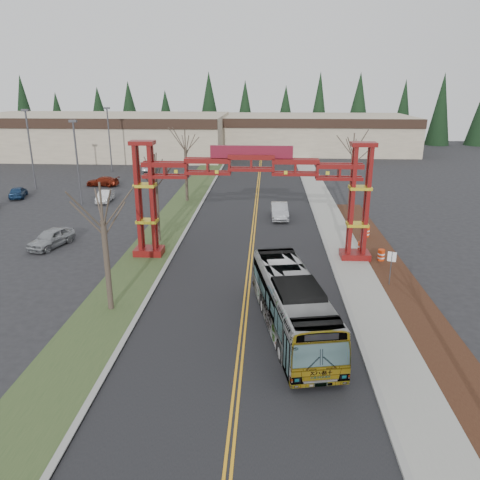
# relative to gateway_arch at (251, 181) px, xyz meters

# --- Properties ---
(ground) EXTENTS (200.00, 200.00, 0.00)m
(ground) POSITION_rel_gateway_arch_xyz_m (-0.00, -18.00, -5.98)
(ground) COLOR black
(ground) RESTS_ON ground
(road) EXTENTS (12.00, 110.00, 0.02)m
(road) POSITION_rel_gateway_arch_xyz_m (-0.00, 7.00, -5.97)
(road) COLOR black
(road) RESTS_ON ground
(lane_line_left) EXTENTS (0.12, 100.00, 0.01)m
(lane_line_left) POSITION_rel_gateway_arch_xyz_m (-0.12, 7.00, -5.96)
(lane_line_left) COLOR orange
(lane_line_left) RESTS_ON road
(lane_line_right) EXTENTS (0.12, 100.00, 0.01)m
(lane_line_right) POSITION_rel_gateway_arch_xyz_m (0.12, 7.00, -5.96)
(lane_line_right) COLOR orange
(lane_line_right) RESTS_ON road
(curb_right) EXTENTS (0.30, 110.00, 0.15)m
(curb_right) POSITION_rel_gateway_arch_xyz_m (6.15, 7.00, -5.91)
(curb_right) COLOR gray
(curb_right) RESTS_ON ground
(sidewalk_right) EXTENTS (2.60, 110.00, 0.14)m
(sidewalk_right) POSITION_rel_gateway_arch_xyz_m (7.60, 7.00, -5.91)
(sidewalk_right) COLOR gray
(sidewalk_right) RESTS_ON ground
(landscape_strip) EXTENTS (2.60, 50.00, 0.12)m
(landscape_strip) POSITION_rel_gateway_arch_xyz_m (10.20, -8.00, -5.92)
(landscape_strip) COLOR black
(landscape_strip) RESTS_ON ground
(grass_median) EXTENTS (4.00, 110.00, 0.08)m
(grass_median) POSITION_rel_gateway_arch_xyz_m (-8.00, 7.00, -5.94)
(grass_median) COLOR #344924
(grass_median) RESTS_ON ground
(curb_left) EXTENTS (0.30, 110.00, 0.15)m
(curb_left) POSITION_rel_gateway_arch_xyz_m (-6.15, 7.00, -5.91)
(curb_left) COLOR gray
(curb_left) RESTS_ON ground
(gateway_arch) EXTENTS (18.20, 1.60, 8.90)m
(gateway_arch) POSITION_rel_gateway_arch_xyz_m (0.00, 0.00, 0.00)
(gateway_arch) COLOR #620D0C
(gateway_arch) RESTS_ON ground
(retail_building_west) EXTENTS (46.00, 22.30, 7.50)m
(retail_building_west) POSITION_rel_gateway_arch_xyz_m (-30.00, 53.96, -2.22)
(retail_building_west) COLOR tan
(retail_building_west) RESTS_ON ground
(retail_building_east) EXTENTS (38.00, 20.30, 7.00)m
(retail_building_east) POSITION_rel_gateway_arch_xyz_m (10.00, 61.95, -2.47)
(retail_building_east) COLOR tan
(retail_building_east) RESTS_ON ground
(conifer_treeline) EXTENTS (116.10, 5.60, 13.00)m
(conifer_treeline) POSITION_rel_gateway_arch_xyz_m (0.25, 74.00, 0.50)
(conifer_treeline) COLOR black
(conifer_treeline) RESTS_ON ground
(transit_bus) EXTENTS (4.60, 11.52, 3.13)m
(transit_bus) POSITION_rel_gateway_arch_xyz_m (2.64, -11.27, -4.42)
(transit_bus) COLOR #999AA0
(transit_bus) RESTS_ON ground
(silver_sedan) EXTENTS (1.82, 4.71, 1.53)m
(silver_sedan) POSITION_rel_gateway_arch_xyz_m (2.46, 11.35, -5.22)
(silver_sedan) COLOR #A5A8AD
(silver_sedan) RESTS_ON ground
(parked_car_near_a) EXTENTS (2.96, 4.78, 1.52)m
(parked_car_near_a) POSITION_rel_gateway_arch_xyz_m (-16.55, 1.52, -5.22)
(parked_car_near_a) COLOR #989C9F
(parked_car_near_a) RESTS_ON ground
(parked_car_near_b) EXTENTS (1.67, 3.99, 1.28)m
(parked_car_near_b) POSITION_rel_gateway_arch_xyz_m (-17.32, 17.14, -5.34)
(parked_car_near_b) COLOR white
(parked_car_near_b) RESTS_ON ground
(parked_car_mid_a) EXTENTS (4.46, 2.20, 1.25)m
(parked_car_mid_a) POSITION_rel_gateway_arch_xyz_m (-20.58, 25.77, -5.36)
(parked_car_mid_a) COLOR maroon
(parked_car_mid_a) RESTS_ON ground
(parked_car_mid_b) EXTENTS (2.77, 4.35, 1.38)m
(parked_car_mid_b) POSITION_rel_gateway_arch_xyz_m (-28.32, 18.58, -5.29)
(parked_car_mid_b) COLOR navy
(parked_car_mid_b) RESTS_ON ground
(parked_car_far_a) EXTENTS (1.88, 4.68, 1.51)m
(parked_car_far_a) POSITION_rel_gateway_arch_xyz_m (-17.04, 37.22, -5.23)
(parked_car_far_a) COLOR silver
(parked_car_far_a) RESTS_ON ground
(bare_tree_median_near) EXTENTS (3.29, 3.29, 7.72)m
(bare_tree_median_near) POSITION_rel_gateway_arch_xyz_m (-8.00, -9.41, -0.47)
(bare_tree_median_near) COLOR #382D26
(bare_tree_median_near) RESTS_ON ground
(bare_tree_median_mid) EXTENTS (3.03, 3.03, 7.45)m
(bare_tree_median_mid) POSITION_rel_gateway_arch_xyz_m (-8.00, 3.45, -0.56)
(bare_tree_median_mid) COLOR #382D26
(bare_tree_median_mid) RESTS_ON ground
(bare_tree_median_far) EXTENTS (3.38, 3.38, 8.07)m
(bare_tree_median_far) POSITION_rel_gateway_arch_xyz_m (-8.00, 18.07, -0.18)
(bare_tree_median_far) COLOR #382D26
(bare_tree_median_far) RESTS_ON ground
(bare_tree_right_far) EXTENTS (3.26, 3.26, 8.10)m
(bare_tree_right_far) POSITION_rel_gateway_arch_xyz_m (10.00, 15.17, -0.08)
(bare_tree_right_far) COLOR #382D26
(bare_tree_right_far) RESTS_ON ground
(light_pole_near) EXTENTS (0.80, 0.40, 9.23)m
(light_pole_near) POSITION_rel_gateway_arch_xyz_m (-19.54, 15.73, -0.64)
(light_pole_near) COLOR #3F3F44
(light_pole_near) RESTS_ON ground
(light_pole_mid) EXTENTS (0.86, 0.43, 9.95)m
(light_pole_mid) POSITION_rel_gateway_arch_xyz_m (-28.48, 23.28, -0.23)
(light_pole_mid) COLOR #3F3F44
(light_pole_mid) RESTS_ON ground
(light_pole_far) EXTENTS (0.83, 0.42, 9.59)m
(light_pole_far) POSITION_rel_gateway_arch_xyz_m (-22.86, 36.70, -0.43)
(light_pole_far) COLOR #3F3F44
(light_pole_far) RESTS_ON ground
(street_sign) EXTENTS (0.53, 0.25, 2.42)m
(street_sign) POSITION_rel_gateway_arch_xyz_m (9.42, -4.96, -4.25)
(street_sign) COLOR #3F3F44
(street_sign) RESTS_ON ground
(barrel_south) EXTENTS (0.53, 0.53, 0.98)m
(barrel_south) POSITION_rel_gateway_arch_xyz_m (9.90, -0.42, -5.49)
(barrel_south) COLOR red
(barrel_south) RESTS_ON ground
(barrel_mid) EXTENTS (0.56, 0.56, 1.05)m
(barrel_mid) POSITION_rel_gateway_arch_xyz_m (8.68, 1.10, -5.46)
(barrel_mid) COLOR red
(barrel_mid) RESTS_ON ground
(barrel_north) EXTENTS (0.55, 0.55, 1.02)m
(barrel_north) POSITION_rel_gateway_arch_xyz_m (9.93, 5.42, -5.47)
(barrel_north) COLOR red
(barrel_north) RESTS_ON ground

